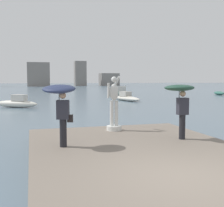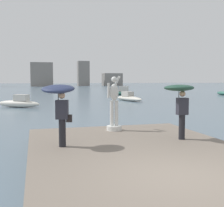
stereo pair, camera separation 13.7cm
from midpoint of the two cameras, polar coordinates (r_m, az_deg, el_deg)
The scene contains 10 objects.
ground_plane at distance 45.62m, azimuth -11.41°, elevation 1.46°, with size 400.00×400.00×0.00m, color slate.
pier at distance 8.42m, azimuth 7.23°, elevation -11.19°, with size 6.56×10.05×0.40m, color slate.
statue_white_figure at distance 11.87m, azimuth 0.75°, elevation -0.93°, with size 0.63×0.88×2.29m.
onlooker_left at distance 9.05m, azimuth -10.07°, elevation 1.14°, with size 1.29×1.30×2.01m.
onlooker_right at distance 10.31m, azimuth 13.83°, elevation 1.54°, with size 1.06×1.06×1.96m.
boat_near at distance 51.87m, azimuth 21.29°, elevation 1.95°, with size 2.04×3.73×0.62m.
boat_far at distance 27.50m, azimuth -18.01°, elevation 0.14°, with size 4.17×3.20×1.20m.
boat_leftward at distance 34.65m, azimuth 3.51°, elevation 1.19°, with size 2.26×5.55×1.12m.
boat_rightward at distance 47.83m, azimuth 2.19°, elevation 2.33°, with size 4.08×2.75×1.49m.
distant_skyline at distance 123.75m, azimuth -16.03°, elevation 5.59°, with size 81.78×11.62×11.89m.
Camera 2 is at (-3.07, -5.47, 2.50)m, focal length 45.61 mm.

